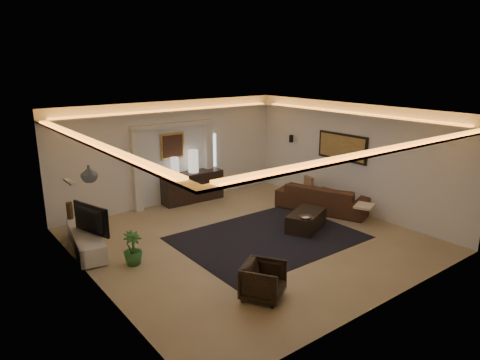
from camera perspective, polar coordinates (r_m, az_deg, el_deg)
floor at (r=10.00m, az=1.19°, el=-7.84°), size 7.00×7.00×0.00m
ceiling at (r=9.25m, az=1.29°, el=8.91°), size 7.00×7.00×0.00m
wall_back at (r=12.38m, az=-8.94°, el=3.57°), size 7.00×0.00×7.00m
wall_front at (r=7.26m, az=18.81°, el=-5.55°), size 7.00×0.00×7.00m
wall_left at (r=7.92m, az=-19.02°, el=-3.82°), size 0.00×7.00×7.00m
wall_right at (r=11.96m, az=14.47°, el=2.86°), size 0.00×7.00×7.00m
cove_soffit at (r=9.29m, az=1.28°, el=7.19°), size 7.00×7.00×0.04m
daylight_slit at (r=13.06m, az=-3.67°, el=3.90°), size 0.25×0.03×1.00m
area_rug at (r=10.09m, az=3.69°, el=-7.60°), size 4.00×3.00×0.01m
pilaster_left at (r=11.88m, az=-13.50°, el=1.10°), size 0.22×0.20×2.20m
pilaster_right at (r=12.94m, az=-4.19°, el=2.65°), size 0.22×0.20×2.20m
alcove_header at (r=12.16m, az=-8.87°, el=7.19°), size 2.52×0.20×0.12m
painting_frame at (r=12.31m, az=-8.91°, el=4.46°), size 0.74×0.04×0.74m
painting_canvas at (r=12.29m, az=-8.85°, el=4.44°), size 0.62×0.02×0.62m
art_panel_frame at (r=12.08m, az=13.35°, el=4.26°), size 0.04×1.64×0.74m
art_panel_gold at (r=12.06m, az=13.27°, el=4.25°), size 0.02×1.50×0.62m
wall_sconce at (r=13.28m, az=6.76°, el=5.46°), size 0.12×0.12×0.22m
wall_niche at (r=9.17m, az=-21.61°, el=-0.19°), size 0.10×0.55×0.04m
console at (r=12.64m, az=-6.34°, el=-0.99°), size 1.83×0.62×0.91m
lamp_left at (r=12.21m, az=-8.58°, el=1.69°), size 0.30×0.30×0.51m
lamp_right at (r=12.50m, az=-6.17°, el=2.10°), size 0.32×0.32×0.64m
media_ledge at (r=9.98m, az=-19.71°, el=-7.44°), size 0.84×2.13×0.39m
tv at (r=9.60m, az=-19.61°, el=-4.87°), size 1.09×0.46×0.63m
figurine at (r=10.74m, az=-21.57°, el=-3.65°), size 0.19×0.19×0.39m
ginger_jar at (r=8.88m, az=-19.30°, el=0.79°), size 0.42×0.42×0.34m
plant at (r=8.97m, az=-14.00°, el=-8.75°), size 0.47×0.47×0.69m
sofa at (r=11.99m, az=10.89°, el=-2.30°), size 2.64×1.78×0.72m
throw_blanket at (r=10.94m, az=16.07°, el=-3.31°), size 0.62×0.57×0.05m
throw_pillow at (r=12.67m, az=9.03°, el=-0.35°), size 0.21×0.39×0.37m
coffee_table at (r=10.66m, az=8.70°, el=-5.33°), size 1.34×1.07×0.44m
bowl at (r=10.13m, az=8.69°, el=-4.99°), size 0.36×0.36×0.07m
magazine at (r=10.17m, az=8.85°, el=-5.04°), size 0.27×0.21×0.03m
armchair at (r=7.59m, az=3.10°, el=-13.17°), size 0.94×0.95×0.63m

